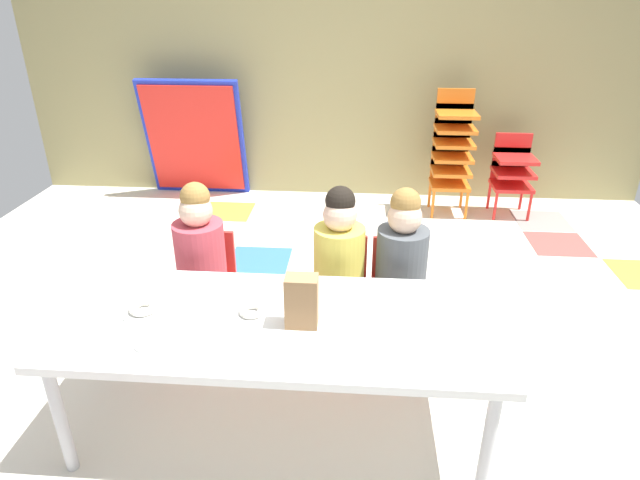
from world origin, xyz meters
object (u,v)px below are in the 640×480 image
object	(u,v)px
kid_chair_orange_stack	(452,147)
paper_bag_brown	(302,301)
paper_plate_center_table	(158,340)
craft_table	(278,328)
seated_child_middle_seat	(339,255)
folded_activity_table	(195,139)
kid_chair_red_stack	(512,169)
donut_powdered_on_plate	(143,307)
seated_child_far_right	(402,257)
seated_child_near_camera	(200,250)
donut_powdered_loose	(252,311)
paper_plate_near_edge	(144,312)

from	to	relation	value
kid_chair_orange_stack	paper_bag_brown	bearing A→B (deg)	-110.33
paper_plate_center_table	craft_table	bearing A→B (deg)	22.59
seated_child_middle_seat	folded_activity_table	distance (m)	2.65
kid_chair_red_stack	folded_activity_table	distance (m)	2.81
paper_bag_brown	donut_powdered_on_plate	size ratio (longest dim) A/B	1.84
paper_bag_brown	donut_powdered_on_plate	xyz separation A→B (m)	(-0.67, 0.04, -0.08)
seated_child_middle_seat	seated_child_far_right	size ratio (longest dim) A/B	1.00
seated_child_near_camera	seated_child_far_right	distance (m)	1.04
craft_table	seated_child_far_right	size ratio (longest dim) A/B	1.97
seated_child_near_camera	donut_powdered_loose	world-z (taller)	seated_child_near_camera
paper_plate_center_table	seated_child_far_right	bearing A→B (deg)	38.79
seated_child_near_camera	paper_plate_near_edge	xyz separation A→B (m)	(-0.07, -0.60, 0.01)
folded_activity_table	donut_powdered_loose	world-z (taller)	folded_activity_table
seated_child_middle_seat	paper_bag_brown	size ratio (longest dim) A/B	4.17
kid_chair_orange_stack	paper_bag_brown	distance (m)	2.83
kid_chair_red_stack	donut_powdered_on_plate	xyz separation A→B (m)	(-2.17, -2.61, 0.19)
craft_table	donut_powdered_on_plate	size ratio (longest dim) A/B	15.16
paper_plate_near_edge	donut_powdered_on_plate	world-z (taller)	donut_powdered_on_plate
kid_chair_orange_stack	paper_bag_brown	world-z (taller)	kid_chair_orange_stack
donut_powdered_loose	folded_activity_table	bearing A→B (deg)	110.88
paper_bag_brown	kid_chair_red_stack	bearing A→B (deg)	60.46
seated_child_near_camera	donut_powdered_loose	bearing A→B (deg)	-56.22
craft_table	paper_bag_brown	distance (m)	0.19
kid_chair_orange_stack	donut_powdered_on_plate	size ratio (longest dim) A/B	8.70
craft_table	donut_powdered_loose	world-z (taller)	donut_powdered_loose
seated_child_near_camera	seated_child_middle_seat	world-z (taller)	same
paper_plate_near_edge	donut_powdered_on_plate	size ratio (longest dim) A/B	1.51
seated_child_far_right	paper_bag_brown	world-z (taller)	seated_child_far_right
craft_table	seated_child_far_right	bearing A→B (deg)	48.21
donut_powdered_on_plate	seated_child_near_camera	bearing A→B (deg)	83.10
paper_plate_near_edge	donut_powdered_loose	size ratio (longest dim) A/B	1.67
craft_table	donut_powdered_on_plate	distance (m)	0.57
seated_child_near_camera	seated_child_far_right	world-z (taller)	same
seated_child_middle_seat	folded_activity_table	world-z (taller)	folded_activity_table
seated_child_far_right	paper_bag_brown	size ratio (longest dim) A/B	4.17
paper_plate_center_table	donut_powdered_loose	distance (m)	0.39
seated_child_far_right	paper_plate_near_edge	bearing A→B (deg)	-151.76
paper_plate_near_edge	craft_table	bearing A→B (deg)	-0.96
paper_plate_near_edge	paper_bag_brown	bearing A→B (deg)	-3.14
paper_bag_brown	paper_plate_near_edge	world-z (taller)	paper_bag_brown
craft_table	kid_chair_orange_stack	world-z (taller)	kid_chair_orange_stack
seated_child_far_right	kid_chair_orange_stack	xyz separation A→B (m)	(0.54, 2.02, 0.02)
folded_activity_table	seated_child_near_camera	bearing A→B (deg)	-72.87
craft_table	paper_bag_brown	xyz separation A→B (m)	(0.10, -0.03, 0.15)
seated_child_near_camera	kid_chair_orange_stack	bearing A→B (deg)	51.85
craft_table	paper_plate_near_edge	world-z (taller)	paper_plate_near_edge
seated_child_far_right	folded_activity_table	distance (m)	2.84
seated_child_middle_seat	seated_child_far_right	bearing A→B (deg)	0.00
kid_chair_red_stack	donut_powdered_on_plate	bearing A→B (deg)	-129.77
seated_child_far_right	folded_activity_table	xyz separation A→B (m)	(-1.73, 2.24, -0.02)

